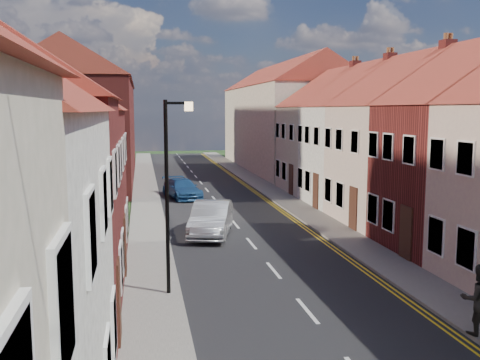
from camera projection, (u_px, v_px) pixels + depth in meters
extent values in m
cube|color=black|center=(235.00, 224.00, 27.24)|extent=(7.00, 90.00, 0.02)
cube|color=#A8A299|center=(148.00, 227.00, 26.43)|extent=(1.80, 90.00, 0.12)
cube|color=#A8A299|center=(318.00, 220.00, 28.03)|extent=(1.80, 90.00, 0.12)
cube|color=#C1A299|center=(417.00, 165.00, 27.46)|extent=(8.00, 5.80, 6.00)
cube|color=maroon|center=(447.00, 58.00, 24.53)|extent=(0.60, 0.60, 1.60)
cube|color=white|center=(372.00, 156.00, 32.72)|extent=(8.00, 5.00, 6.00)
cube|color=maroon|center=(390.00, 67.00, 30.19)|extent=(0.60, 0.60, 1.60)
cube|color=beige|center=(340.00, 150.00, 37.98)|extent=(8.00, 5.80, 6.00)
cube|color=maroon|center=(355.00, 73.00, 35.06)|extent=(0.60, 0.60, 1.60)
cube|color=maroon|center=(11.00, 192.00, 19.18)|extent=(8.00, 6.10, 5.80)
cube|color=beige|center=(284.00, 128.00, 52.77)|extent=(8.00, 24.00, 8.00)
cube|color=maroon|center=(84.00, 132.00, 44.53)|extent=(8.00, 24.00, 8.00)
cylinder|color=black|center=(167.00, 198.00, 16.38)|extent=(0.12, 0.12, 6.00)
cube|color=black|center=(177.00, 103.00, 16.06)|extent=(0.70, 0.08, 0.08)
cube|color=#FFD899|center=(189.00, 106.00, 16.14)|extent=(0.25, 0.15, 0.28)
imported|color=#939599|center=(211.00, 219.00, 24.88)|extent=(2.78, 4.99, 1.56)
imported|color=#234F83|center=(182.00, 189.00, 35.34)|extent=(2.76, 4.70, 1.28)
imported|color=black|center=(479.00, 299.00, 13.56)|extent=(1.04, 0.90, 1.84)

